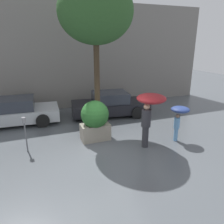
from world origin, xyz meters
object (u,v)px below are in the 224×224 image
object	(u,v)px
person_child	(179,114)
parked_car_far	(15,112)
parked_car_near	(110,105)
person_adult	(150,105)
street_tree	(96,12)
planter_box	(95,119)
parking_meter	(25,127)

from	to	relation	value
person_child	parked_car_far	xyz separation A→B (m)	(-6.18, 4.49, -0.56)
parked_car_near	parked_car_far	xyz separation A→B (m)	(-4.79, 0.46, 0.00)
person_child	parked_car_far	distance (m)	7.66
person_adult	street_tree	distance (m)	4.21
parked_car_near	street_tree	world-z (taller)	street_tree
planter_box	parked_car_far	distance (m)	4.48
parking_meter	parked_car_near	bearing A→B (deg)	33.09
planter_box	person_child	world-z (taller)	planter_box
street_tree	planter_box	bearing A→B (deg)	-113.37
planter_box	parked_car_far	bearing A→B (deg)	133.98
parking_meter	parked_car_far	bearing A→B (deg)	98.28
parked_car_near	street_tree	size ratio (longest dim) A/B	0.69
planter_box	street_tree	world-z (taller)	street_tree
person_child	parking_meter	world-z (taller)	person_child
planter_box	person_child	size ratio (longest dim) A/B	1.15
planter_box	person_child	bearing A→B (deg)	-22.59
parked_car_far	person_adult	bearing A→B (deg)	-129.48
street_tree	parked_car_near	bearing A→B (deg)	54.45
planter_box	parking_meter	xyz separation A→B (m)	(-2.62, -0.06, 0.05)
planter_box	parked_car_near	bearing A→B (deg)	58.51
person_adult	parked_car_far	size ratio (longest dim) A/B	0.49
parked_car_far	parking_meter	world-z (taller)	parking_meter
person_child	parking_meter	size ratio (longest dim) A/B	1.09
parked_car_far	parking_meter	xyz separation A→B (m)	(0.48, -3.27, 0.36)
planter_box	parking_meter	size ratio (longest dim) A/B	1.25
parked_car_far	planter_box	bearing A→B (deg)	-132.07
planter_box	parking_meter	distance (m)	2.63
parked_car_near	parking_meter	size ratio (longest dim) A/B	3.27
parked_car_near	parked_car_far	distance (m)	4.81
planter_box	parked_car_far	size ratio (longest dim) A/B	0.39
person_child	parked_car_near	xyz separation A→B (m)	(-1.39, 4.03, -0.56)
person_child	street_tree	xyz separation A→B (m)	(-2.65, 2.27, 3.79)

